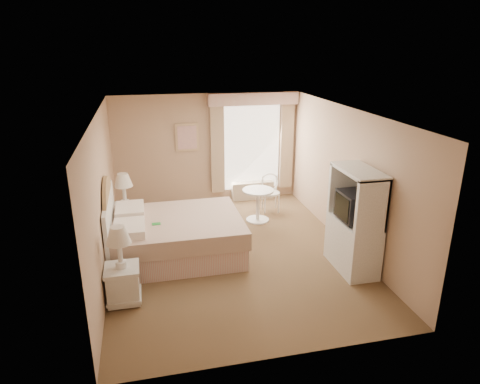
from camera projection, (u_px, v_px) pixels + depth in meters
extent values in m
cube|color=brown|center=(233.00, 253.00, 7.63)|extent=(4.20, 5.50, 0.01)
cube|color=silver|center=(232.00, 112.00, 6.80)|extent=(4.20, 5.50, 0.01)
cube|color=tan|center=(207.00, 149.00, 9.75)|extent=(4.20, 0.01, 2.50)
cube|color=tan|center=(284.00, 264.00, 4.69)|extent=(4.20, 0.01, 2.50)
cube|color=tan|center=(103.00, 196.00, 6.77)|extent=(0.01, 5.50, 2.50)
cube|color=tan|center=(346.00, 178.00, 7.66)|extent=(0.01, 5.50, 2.50)
cube|color=white|center=(252.00, 147.00, 9.94)|extent=(1.30, 0.02, 2.00)
cube|color=tan|center=(217.00, 149.00, 9.72)|extent=(0.30, 0.08, 2.05)
cube|color=tan|center=(287.00, 146.00, 10.07)|extent=(0.30, 0.08, 2.05)
cube|color=tan|center=(253.00, 99.00, 9.49)|extent=(2.05, 0.20, 0.28)
cube|color=beige|center=(253.00, 190.00, 10.20)|extent=(1.00, 0.22, 0.42)
cube|color=tan|center=(187.00, 137.00, 9.52)|extent=(0.52, 0.03, 0.62)
cube|color=beige|center=(187.00, 137.00, 9.51)|extent=(0.42, 0.02, 0.52)
cube|color=tan|center=(175.00, 245.00, 7.50)|extent=(2.25, 1.72, 0.39)
cube|color=beige|center=(174.00, 227.00, 7.39)|extent=(2.32, 1.78, 0.30)
cube|color=white|center=(129.00, 229.00, 6.79)|extent=(0.48, 0.67, 0.15)
cube|color=white|center=(130.00, 210.00, 7.54)|extent=(0.48, 0.67, 0.15)
cube|color=green|center=(156.00, 224.00, 7.12)|extent=(0.14, 0.10, 0.01)
cube|color=white|center=(111.00, 230.00, 7.15)|extent=(0.06, 1.82, 1.18)
cylinder|color=#A08155|center=(110.00, 224.00, 7.11)|extent=(0.05, 1.61, 1.61)
cube|color=white|center=(123.00, 286.00, 6.12)|extent=(0.44, 0.44, 0.48)
cube|color=white|center=(122.00, 269.00, 6.03)|extent=(0.48, 0.48, 0.06)
cube|color=white|center=(124.00, 296.00, 6.17)|extent=(0.48, 0.48, 0.05)
cylinder|color=white|center=(121.00, 264.00, 6.00)|extent=(0.15, 0.15, 0.10)
cylinder|color=white|center=(120.00, 252.00, 5.94)|extent=(0.07, 0.07, 0.38)
cone|color=silver|center=(118.00, 235.00, 5.85)|extent=(0.35, 0.35, 0.25)
cube|color=white|center=(127.00, 219.00, 8.41)|extent=(0.45, 0.45, 0.49)
cube|color=white|center=(125.00, 206.00, 8.32)|extent=(0.49, 0.49, 0.06)
cube|color=white|center=(127.00, 227.00, 8.46)|extent=(0.49, 0.49, 0.05)
cylinder|color=white|center=(125.00, 202.00, 8.29)|extent=(0.16, 0.16, 0.10)
cylinder|color=white|center=(124.00, 193.00, 8.23)|extent=(0.07, 0.07, 0.39)
cone|color=silver|center=(123.00, 180.00, 8.14)|extent=(0.35, 0.35, 0.25)
cylinder|color=white|center=(258.00, 220.00, 9.02)|extent=(0.48, 0.48, 0.03)
cylinder|color=white|center=(258.00, 205.00, 8.91)|extent=(0.07, 0.07, 0.65)
cylinder|color=white|center=(258.00, 191.00, 8.80)|extent=(0.65, 0.65, 0.04)
cylinder|color=white|center=(265.00, 205.00, 9.31)|extent=(0.03, 0.03, 0.41)
cylinder|color=white|center=(279.00, 204.00, 9.35)|extent=(0.03, 0.03, 0.41)
cylinder|color=white|center=(262.00, 200.00, 9.60)|extent=(0.03, 0.03, 0.41)
cylinder|color=white|center=(276.00, 199.00, 9.64)|extent=(0.03, 0.03, 0.41)
cylinder|color=white|center=(271.00, 193.00, 9.41)|extent=(0.43, 0.43, 0.04)
torus|color=white|center=(270.00, 182.00, 9.45)|extent=(0.40, 0.13, 0.39)
cylinder|color=white|center=(263.00, 184.00, 9.47)|extent=(0.03, 0.03, 0.36)
cylinder|color=white|center=(276.00, 183.00, 9.51)|extent=(0.03, 0.03, 0.36)
cube|color=white|center=(352.00, 245.00, 6.99)|extent=(0.51, 1.03, 0.84)
cube|color=white|center=(372.00, 207.00, 6.28)|extent=(0.51, 0.07, 0.84)
cube|color=white|center=(343.00, 187.00, 7.15)|extent=(0.51, 0.07, 0.84)
cube|color=white|center=(359.00, 171.00, 6.58)|extent=(0.51, 1.03, 0.06)
cube|color=white|center=(371.00, 195.00, 6.77)|extent=(0.04, 1.03, 0.84)
cube|color=black|center=(355.00, 206.00, 6.76)|extent=(0.45, 0.56, 0.45)
cube|color=black|center=(342.00, 207.00, 6.72)|extent=(0.02, 0.47, 0.37)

